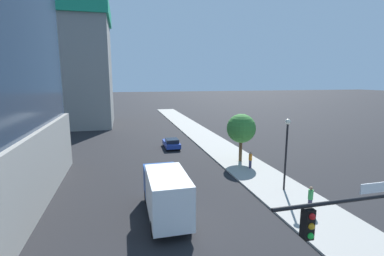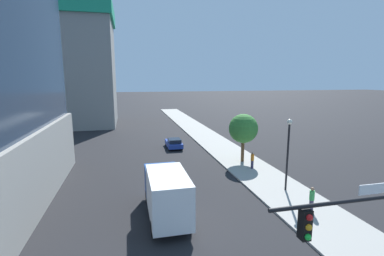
{
  "view_description": "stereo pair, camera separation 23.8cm",
  "coord_description": "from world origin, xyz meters",
  "views": [
    {
      "loc": [
        -4.53,
        -3.1,
        9.26
      ],
      "look_at": [
        -0.78,
        11.86,
        6.51
      ],
      "focal_mm": 25.82,
      "sensor_mm": 36.0,
      "label": 1
    },
    {
      "loc": [
        -4.3,
        -3.16,
        9.26
      ],
      "look_at": [
        -0.78,
        11.86,
        6.51
      ],
      "focal_mm": 25.82,
      "sensor_mm": 36.0,
      "label": 2
    }
  ],
  "objects": [
    {
      "name": "street_tree",
      "position": [
        8.0,
        24.58,
        3.86
      ],
      "size": [
        3.2,
        3.2,
        5.34
      ],
      "color": "brown",
      "rests_on": "sidewalk"
    },
    {
      "name": "traffic_light_pole",
      "position": [
        3.71,
        4.08,
        4.07
      ],
      "size": [
        6.05,
        0.48,
        5.81
      ],
      "color": "black",
      "rests_on": "sidewalk"
    },
    {
      "name": "box_truck",
      "position": [
        -2.02,
        14.11,
        1.86
      ],
      "size": [
        2.43,
        6.89,
        3.35
      ],
      "color": "#1E4799",
      "rests_on": "ground"
    },
    {
      "name": "pedestrian_orange_shirt",
      "position": [
        7.95,
        21.99,
        1.03
      ],
      "size": [
        0.34,
        0.34,
        1.73
      ],
      "color": "#38334C",
      "rests_on": "sidewalk"
    },
    {
      "name": "car_blue",
      "position": [
        1.61,
        32.82,
        0.68
      ],
      "size": [
        1.9,
        4.05,
        1.37
      ],
      "color": "#233D9E",
      "rests_on": "ground"
    },
    {
      "name": "street_lamp",
      "position": [
        8.22,
        16.19,
        4.03
      ],
      "size": [
        0.44,
        0.44,
        5.95
      ],
      "color": "black",
      "rests_on": "sidewalk"
    },
    {
      "name": "construction_building",
      "position": [
        -13.67,
        56.4,
        12.99
      ],
      "size": [
        15.6,
        17.1,
        32.44
      ],
      "color": "gray",
      "rests_on": "ground"
    },
    {
      "name": "sidewalk",
      "position": [
        7.88,
        20.0,
        0.07
      ],
      "size": [
        4.94,
        120.0,
        0.15
      ],
      "primitive_type": "cube",
      "color": "#9E9B93",
      "rests_on": "ground"
    },
    {
      "name": "pedestrian_green_shirt",
      "position": [
        7.82,
        12.35,
        1.07
      ],
      "size": [
        0.34,
        0.34,
        1.79
      ],
      "color": "#38334C",
      "rests_on": "sidewalk"
    }
  ]
}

